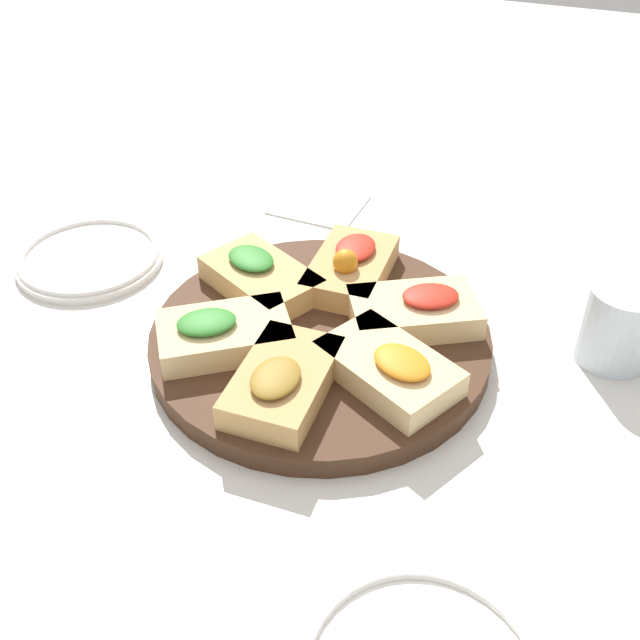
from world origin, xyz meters
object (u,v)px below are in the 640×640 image
object	(u,v)px
serving_board	(320,339)
plate_right	(90,258)
water_glass	(618,324)
napkin_stack	(318,204)

from	to	relation	value
serving_board	plate_right	xyz separation A→B (m)	(0.35, -0.06, -0.00)
serving_board	water_glass	bearing A→B (deg)	-162.25
water_glass	napkin_stack	size ratio (longest dim) A/B	0.74
plate_right	water_glass	xyz separation A→B (m)	(-0.66, -0.04, 0.04)
water_glass	napkin_stack	distance (m)	0.48
serving_board	napkin_stack	bearing A→B (deg)	-69.19
serving_board	water_glass	distance (m)	0.33
water_glass	napkin_stack	bearing A→B (deg)	-25.77
serving_board	napkin_stack	xyz separation A→B (m)	(0.12, -0.31, -0.01)
water_glass	plate_right	bearing A→B (deg)	3.69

